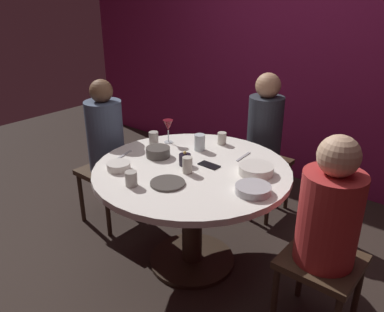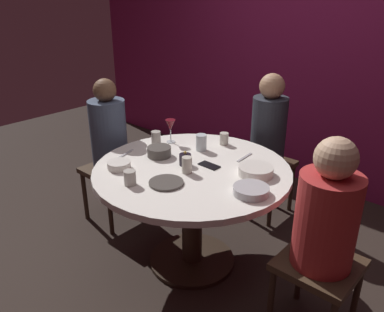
{
  "view_description": "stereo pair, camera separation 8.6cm",
  "coord_description": "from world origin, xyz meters",
  "px_view_note": "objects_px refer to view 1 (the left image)",
  "views": [
    {
      "loc": [
        1.45,
        -1.75,
        1.8
      ],
      "look_at": [
        0.0,
        0.0,
        0.82
      ],
      "focal_mm": 36.53,
      "sensor_mm": 36.0,
      "label": 1
    },
    {
      "loc": [
        1.52,
        -1.7,
        1.8
      ],
      "look_at": [
        0.0,
        0.0,
        0.82
      ],
      "focal_mm": 36.53,
      "sensor_mm": 36.0,
      "label": 2
    }
  ],
  "objects_px": {
    "seated_diner_left": "(106,139)",
    "candle_holder": "(185,159)",
    "cup_by_left_diner": "(222,138)",
    "cup_by_right_diner": "(200,142)",
    "dinner_plate": "(168,183)",
    "cup_center_front": "(187,165)",
    "cup_far_edge": "(154,138)",
    "cell_phone": "(209,165)",
    "cup_near_candle": "(131,179)",
    "dining_table": "(192,190)",
    "seated_diner_back": "(265,130)",
    "bowl_sauce_side": "(256,170)",
    "bowl_serving_large": "(253,189)",
    "bowl_salad_center": "(158,152)",
    "wine_glass": "(168,126)",
    "seated_diner_right": "(329,218)",
    "bowl_small_white": "(119,166)"
  },
  "relations": [
    {
      "from": "seated_diner_left",
      "to": "seated_diner_back",
      "type": "relative_size",
      "value": 0.99
    },
    {
      "from": "dinner_plate",
      "to": "candle_holder",
      "type": "bearing_deg",
      "value": 109.73
    },
    {
      "from": "cup_by_right_diner",
      "to": "cup_far_edge",
      "type": "distance_m",
      "value": 0.36
    },
    {
      "from": "cell_phone",
      "to": "bowl_salad_center",
      "type": "relative_size",
      "value": 0.86
    },
    {
      "from": "seated_diner_back",
      "to": "bowl_serving_large",
      "type": "distance_m",
      "value": 1.08
    },
    {
      "from": "dinner_plate",
      "to": "bowl_salad_center",
      "type": "bearing_deg",
      "value": 141.71
    },
    {
      "from": "candle_holder",
      "to": "dining_table",
      "type": "bearing_deg",
      "value": -1.61
    },
    {
      "from": "cup_by_right_diner",
      "to": "cup_center_front",
      "type": "relative_size",
      "value": 1.11
    },
    {
      "from": "bowl_sauce_side",
      "to": "cup_far_edge",
      "type": "height_order",
      "value": "cup_far_edge"
    },
    {
      "from": "seated_diner_left",
      "to": "wine_glass",
      "type": "relative_size",
      "value": 6.76
    },
    {
      "from": "seated_diner_back",
      "to": "bowl_sauce_side",
      "type": "height_order",
      "value": "seated_diner_back"
    },
    {
      "from": "cell_phone",
      "to": "cup_center_front",
      "type": "bearing_deg",
      "value": 168.05
    },
    {
      "from": "dinner_plate",
      "to": "bowl_serving_large",
      "type": "height_order",
      "value": "bowl_serving_large"
    },
    {
      "from": "seated_diner_left",
      "to": "cup_near_candle",
      "type": "height_order",
      "value": "seated_diner_left"
    },
    {
      "from": "bowl_serving_large",
      "to": "bowl_salad_center",
      "type": "bearing_deg",
      "value": 177.73
    },
    {
      "from": "dining_table",
      "to": "cup_far_edge",
      "type": "bearing_deg",
      "value": 163.96
    },
    {
      "from": "seated_diner_left",
      "to": "bowl_sauce_side",
      "type": "bearing_deg",
      "value": 8.39
    },
    {
      "from": "cup_near_candle",
      "to": "cup_far_edge",
      "type": "relative_size",
      "value": 0.96
    },
    {
      "from": "dinner_plate",
      "to": "cup_by_right_diner",
      "type": "distance_m",
      "value": 0.57
    },
    {
      "from": "cup_by_left_diner",
      "to": "cup_by_right_diner",
      "type": "bearing_deg",
      "value": -105.19
    },
    {
      "from": "bowl_salad_center",
      "to": "cup_by_right_diner",
      "type": "bearing_deg",
      "value": 62.13
    },
    {
      "from": "dining_table",
      "to": "cup_far_edge",
      "type": "xyz_separation_m",
      "value": [
        -0.48,
        0.14,
        0.21
      ]
    },
    {
      "from": "candle_holder",
      "to": "cup_by_left_diner",
      "type": "xyz_separation_m",
      "value": [
        -0.03,
        0.46,
        0.01
      ]
    },
    {
      "from": "wine_glass",
      "to": "cup_center_front",
      "type": "bearing_deg",
      "value": -34.56
    },
    {
      "from": "seated_diner_right",
      "to": "wine_glass",
      "type": "distance_m",
      "value": 1.35
    },
    {
      "from": "candle_holder",
      "to": "dinner_plate",
      "type": "distance_m",
      "value": 0.29
    },
    {
      "from": "seated_diner_left",
      "to": "candle_holder",
      "type": "distance_m",
      "value": 0.81
    },
    {
      "from": "cup_near_candle",
      "to": "bowl_salad_center",
      "type": "bearing_deg",
      "value": 113.81
    },
    {
      "from": "seated_diner_left",
      "to": "cell_phone",
      "type": "xyz_separation_m",
      "value": [
        0.94,
        0.09,
        0.02
      ]
    },
    {
      "from": "cell_phone",
      "to": "cup_by_right_diner",
      "type": "height_order",
      "value": "cup_by_right_diner"
    },
    {
      "from": "seated_diner_back",
      "to": "cell_phone",
      "type": "distance_m",
      "value": 0.84
    },
    {
      "from": "wine_glass",
      "to": "cup_by_left_diner",
      "type": "xyz_separation_m",
      "value": [
        0.32,
        0.23,
        -0.08
      ]
    },
    {
      "from": "bowl_salad_center",
      "to": "dinner_plate",
      "type": "bearing_deg",
      "value": -38.29
    },
    {
      "from": "wine_glass",
      "to": "cup_far_edge",
      "type": "bearing_deg",
      "value": -125.73
    },
    {
      "from": "seated_diner_left",
      "to": "bowl_sauce_side",
      "type": "relative_size",
      "value": 5.51
    },
    {
      "from": "seated_diner_right",
      "to": "cell_phone",
      "type": "distance_m",
      "value": 0.84
    },
    {
      "from": "candle_holder",
      "to": "bowl_sauce_side",
      "type": "xyz_separation_m",
      "value": [
        0.42,
        0.18,
        -0.01
      ]
    },
    {
      "from": "candle_holder",
      "to": "seated_diner_left",
      "type": "bearing_deg",
      "value": -179.88
    },
    {
      "from": "cup_far_edge",
      "to": "candle_holder",
      "type": "bearing_deg",
      "value": -17.97
    },
    {
      "from": "cell_phone",
      "to": "bowl_sauce_side",
      "type": "distance_m",
      "value": 0.31
    },
    {
      "from": "dining_table",
      "to": "cup_near_candle",
      "type": "distance_m",
      "value": 0.48
    },
    {
      "from": "cell_phone",
      "to": "cup_near_candle",
      "type": "height_order",
      "value": "cup_near_candle"
    },
    {
      "from": "dining_table",
      "to": "cup_far_edge",
      "type": "relative_size",
      "value": 13.65
    },
    {
      "from": "seated_diner_right",
      "to": "bowl_serving_large",
      "type": "distance_m",
      "value": 0.43
    },
    {
      "from": "cup_near_candle",
      "to": "cup_far_edge",
      "type": "distance_m",
      "value": 0.67
    },
    {
      "from": "cell_phone",
      "to": "bowl_sauce_side",
      "type": "height_order",
      "value": "bowl_sauce_side"
    },
    {
      "from": "candle_holder",
      "to": "bowl_salad_center",
      "type": "xyz_separation_m",
      "value": [
        -0.23,
        -0.01,
        -0.01
      ]
    },
    {
      "from": "seated_diner_back",
      "to": "cell_phone",
      "type": "xyz_separation_m",
      "value": [
        0.07,
        -0.83,
        0.0
      ]
    },
    {
      "from": "dinner_plate",
      "to": "bowl_serving_large",
      "type": "relative_size",
      "value": 1.01
    },
    {
      "from": "seated_diner_back",
      "to": "bowl_small_white",
      "type": "xyz_separation_m",
      "value": [
        -0.34,
        -1.25,
        0.02
      ]
    }
  ]
}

